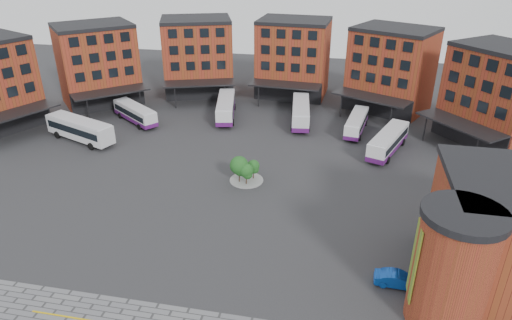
% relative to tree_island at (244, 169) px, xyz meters
% --- Properties ---
extents(ground, '(160.00, 160.00, 0.00)m').
position_rel_tree_island_xyz_m(ground, '(-1.80, -11.50, -1.99)').
color(ground, '#28282B').
rests_on(ground, ground).
extents(main_building, '(94.14, 42.48, 14.60)m').
position_rel_tree_island_xyz_m(main_building, '(-6.57, 26.75, 5.24)').
color(main_building, maroon).
rests_on(main_building, ground).
extents(east_building, '(17.40, 15.40, 10.60)m').
position_rel_tree_island_xyz_m(east_building, '(26.90, -14.55, 3.30)').
color(east_building, maroon).
rests_on(east_building, ground).
extents(tree_island, '(4.40, 4.40, 3.65)m').
position_rel_tree_island_xyz_m(tree_island, '(0.00, 0.00, 0.00)').
color(tree_island, gray).
rests_on(tree_island, ground).
extents(bus_a, '(12.63, 7.22, 3.52)m').
position_rel_tree_island_xyz_m(bus_a, '(-27.65, 7.98, 0.10)').
color(bus_a, silver).
rests_on(bus_a, ground).
extents(bus_b, '(10.04, 8.40, 3.02)m').
position_rel_tree_island_xyz_m(bus_b, '(-22.69, 16.93, -0.36)').
color(bus_b, silver).
rests_on(bus_b, ground).
extents(bus_c, '(5.13, 12.31, 3.38)m').
position_rel_tree_island_xyz_m(bus_c, '(-8.20, 22.16, -0.16)').
color(bus_c, silver).
rests_on(bus_c, ground).
extents(bus_d, '(4.06, 12.32, 3.41)m').
position_rel_tree_island_xyz_m(bus_d, '(4.82, 22.27, -0.14)').
color(bus_d, silver).
rests_on(bus_d, ground).
extents(bus_e, '(3.94, 10.39, 2.86)m').
position_rel_tree_island_xyz_m(bus_e, '(14.11, 19.95, -0.44)').
color(bus_e, white).
rests_on(bus_e, ground).
extents(bus_f, '(6.60, 11.68, 3.24)m').
position_rel_tree_island_xyz_m(bus_f, '(18.63, 13.00, -0.23)').
color(bus_f, white).
rests_on(bus_f, ground).
extents(blue_car, '(4.34, 1.66, 1.41)m').
position_rel_tree_island_xyz_m(blue_car, '(17.97, -16.11, -1.28)').
color(blue_car, '#0C3FA7').
rests_on(blue_car, ground).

